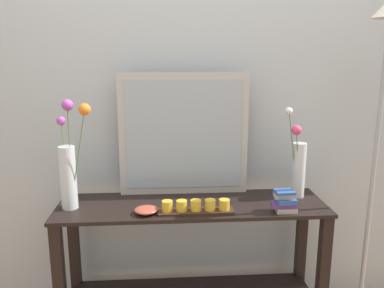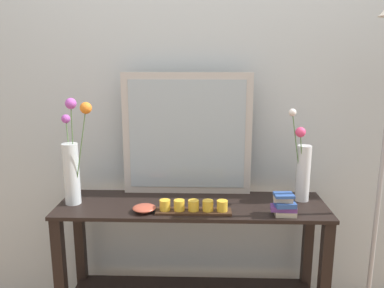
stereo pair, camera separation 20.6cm
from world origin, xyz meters
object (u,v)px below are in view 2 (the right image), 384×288
at_px(mirror_leaning, 187,134).
at_px(candle_tray, 194,207).
at_px(book_stack, 284,205).
at_px(decorative_bowl, 144,208).
at_px(vase_right, 303,168).
at_px(tall_vase_left, 72,163).
at_px(console_table, 192,254).

distance_m(mirror_leaning, candle_tray, 0.45).
height_order(candle_tray, book_stack, book_stack).
height_order(mirror_leaning, decorative_bowl, mirror_leaning).
bearing_deg(book_stack, vase_right, 57.52).
xyz_separation_m(tall_vase_left, book_stack, (1.12, -0.13, -0.17)).
distance_m(tall_vase_left, vase_right, 1.26).
distance_m(console_table, book_stack, 0.61).
bearing_deg(candle_tray, decorative_bowl, 179.81).
relative_size(decorative_bowl, book_stack, 0.90).
bearing_deg(mirror_leaning, book_stack, -32.49).
distance_m(tall_vase_left, book_stack, 1.14).
relative_size(mirror_leaning, decorative_bowl, 6.10).
bearing_deg(vase_right, book_stack, -122.48).
height_order(console_table, candle_tray, candle_tray).
height_order(decorative_bowl, book_stack, book_stack).
bearing_deg(mirror_leaning, tall_vase_left, -162.31).
relative_size(console_table, decorative_bowl, 12.05).
xyz_separation_m(vase_right, candle_tray, (-0.60, -0.19, -0.16)).
height_order(console_table, decorative_bowl, decorative_bowl).
distance_m(mirror_leaning, vase_right, 0.67).
bearing_deg(tall_vase_left, decorative_bowl, -14.94).
bearing_deg(console_table, vase_right, 6.71).
height_order(tall_vase_left, candle_tray, tall_vase_left).
xyz_separation_m(mirror_leaning, decorative_bowl, (-0.21, -0.30, -0.33)).
bearing_deg(mirror_leaning, console_table, -79.16).
height_order(vase_right, decorative_bowl, vase_right).
bearing_deg(mirror_leaning, decorative_bowl, -124.96).
bearing_deg(vase_right, candle_tray, -161.94).
relative_size(tall_vase_left, decorative_bowl, 4.77).
distance_m(mirror_leaning, tall_vase_left, 0.65).
xyz_separation_m(vase_right, book_stack, (-0.14, -0.22, -0.13)).
relative_size(vase_right, candle_tray, 1.33).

